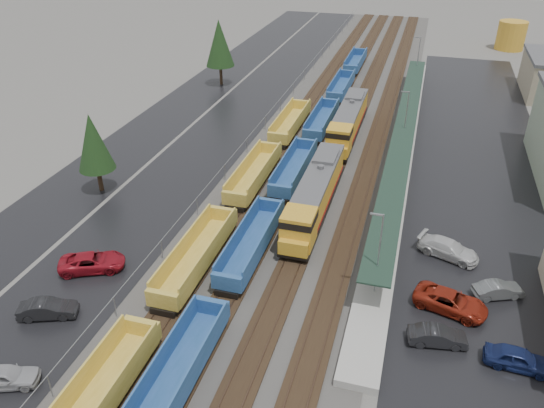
# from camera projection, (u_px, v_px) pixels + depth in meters

# --- Properties ---
(ballast_strip) EXTENTS (20.00, 160.00, 0.08)m
(ballast_strip) POSITION_uv_depth(u_px,v_px,m) (342.00, 117.00, 78.97)
(ballast_strip) COLOR #302D2B
(ballast_strip) RESTS_ON ground
(trackbed) EXTENTS (14.60, 160.00, 0.22)m
(trackbed) POSITION_uv_depth(u_px,v_px,m) (342.00, 116.00, 78.91)
(trackbed) COLOR black
(trackbed) RESTS_ON ground
(west_parking_lot) EXTENTS (10.00, 160.00, 0.02)m
(west_parking_lot) POSITION_uv_depth(u_px,v_px,m) (246.00, 108.00, 82.61)
(west_parking_lot) COLOR black
(west_parking_lot) RESTS_ON ground
(west_road) EXTENTS (9.00, 160.00, 0.02)m
(west_road) POSITION_uv_depth(u_px,v_px,m) (187.00, 102.00, 85.03)
(west_road) COLOR black
(west_road) RESTS_ON ground
(east_commuter_lot) EXTENTS (16.00, 100.00, 0.02)m
(east_commuter_lot) POSITION_uv_depth(u_px,v_px,m) (479.00, 160.00, 66.09)
(east_commuter_lot) COLOR black
(east_commuter_lot) RESTS_ON ground
(station_platform) EXTENTS (3.00, 80.00, 8.00)m
(station_platform) POSITION_uv_depth(u_px,v_px,m) (402.00, 146.00, 68.03)
(station_platform) COLOR #9E9B93
(station_platform) RESTS_ON ground
(chainlink_fence) EXTENTS (0.08, 160.04, 2.02)m
(chainlink_fence) POSITION_uv_depth(u_px,v_px,m) (278.00, 104.00, 79.18)
(chainlink_fence) COLOR gray
(chainlink_fence) RESTS_ON ground
(tree_west_near) EXTENTS (3.96, 3.96, 9.00)m
(tree_west_near) POSITION_uv_depth(u_px,v_px,m) (93.00, 142.00, 56.48)
(tree_west_near) COLOR #332316
(tree_west_near) RESTS_ON ground
(tree_west_far) EXTENTS (4.84, 4.84, 11.00)m
(tree_west_far) POSITION_uv_depth(u_px,v_px,m) (219.00, 43.00, 89.27)
(tree_west_far) COLOR #332316
(tree_west_far) RESTS_ON ground
(locomotive_lead) EXTENTS (2.93, 19.28, 4.36)m
(locomotive_lead) POSITION_uv_depth(u_px,v_px,m) (315.00, 196.00, 53.52)
(locomotive_lead) COLOR black
(locomotive_lead) RESTS_ON ground
(locomotive_trail) EXTENTS (2.93, 19.28, 4.36)m
(locomotive_trail) POSITION_uv_depth(u_px,v_px,m) (348.00, 122.00, 70.95)
(locomotive_trail) COLOR black
(locomotive_trail) RESTS_ON ground
(well_string_yellow) EXTENTS (2.76, 79.61, 2.45)m
(well_string_yellow) POSITION_uv_depth(u_px,v_px,m) (197.00, 256.00, 46.49)
(well_string_yellow) COLOR gold
(well_string_yellow) RESTS_ON ground
(well_string_blue) EXTENTS (2.67, 108.81, 2.37)m
(well_string_blue) POSITION_uv_depth(u_px,v_px,m) (294.00, 169.00, 61.38)
(well_string_blue) COLOR navy
(well_string_blue) RESTS_ON ground
(storage_tank) EXTENTS (5.87, 5.87, 5.87)m
(storage_tank) POSITION_uv_depth(u_px,v_px,m) (511.00, 35.00, 112.60)
(storage_tank) COLOR gold
(storage_tank) RESTS_ON ground
(parked_car_west_a) EXTENTS (3.24, 4.77, 1.51)m
(parked_car_west_a) POSITION_uv_depth(u_px,v_px,m) (5.00, 377.00, 35.35)
(parked_car_west_a) COLOR #A6A6AA
(parked_car_west_a) RESTS_ON ground
(parked_car_west_b) EXTENTS (3.05, 4.71, 1.47)m
(parked_car_west_b) POSITION_uv_depth(u_px,v_px,m) (48.00, 309.00, 41.17)
(parked_car_west_b) COLOR black
(parked_car_west_b) RESTS_ON ground
(parked_car_west_c) EXTENTS (4.72, 6.18, 1.56)m
(parked_car_west_c) POSITION_uv_depth(u_px,v_px,m) (92.00, 262.00, 46.38)
(parked_car_west_c) COLOR maroon
(parked_car_west_c) RESTS_ON ground
(parked_car_east_a) EXTENTS (2.22, 4.49, 1.41)m
(parked_car_east_a) POSITION_uv_depth(u_px,v_px,m) (438.00, 336.00, 38.66)
(parked_car_east_a) COLOR black
(parked_car_east_a) RESTS_ON ground
(parked_car_east_b) EXTENTS (4.11, 6.23, 1.59)m
(parked_car_east_b) POSITION_uv_depth(u_px,v_px,m) (451.00, 302.00, 41.83)
(parked_car_east_b) COLOR maroon
(parked_car_east_b) RESTS_ON ground
(parked_car_east_c) EXTENTS (4.01, 5.93, 1.60)m
(parked_car_east_c) POSITION_uv_depth(u_px,v_px,m) (448.00, 249.00, 48.08)
(parked_car_east_c) COLOR silver
(parked_car_east_c) RESTS_ON ground
(parked_car_east_d) EXTENTS (2.11, 4.64, 1.54)m
(parked_car_east_d) POSITION_uv_depth(u_px,v_px,m) (518.00, 359.00, 36.71)
(parked_car_east_d) COLOR navy
(parked_car_east_d) RESTS_ON ground
(parked_car_east_e) EXTENTS (2.99, 4.35, 1.36)m
(parked_car_east_e) POSITION_uv_depth(u_px,v_px,m) (498.00, 290.00, 43.25)
(parked_car_east_e) COLOR #595C5E
(parked_car_east_e) RESTS_ON ground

